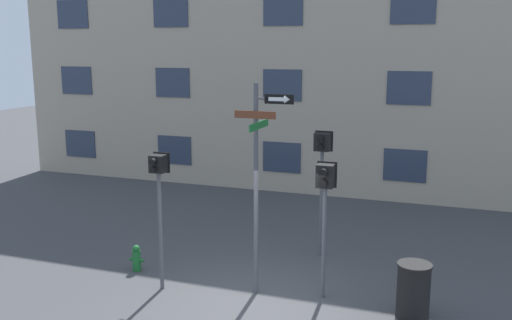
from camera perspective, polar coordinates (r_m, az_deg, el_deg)
ground_plane at (r=11.07m, az=-0.68°, el=-14.51°), size 60.00×60.00×0.00m
building_facade at (r=18.51m, az=9.14°, el=14.72°), size 24.00×0.64×11.95m
street_sign_pole at (r=10.85m, az=0.29°, el=-1.27°), size 1.14×1.03×4.16m
pedestrian_signal_left at (r=11.30m, az=-9.70°, el=-2.57°), size 0.35×0.40×2.79m
pedestrian_signal_right at (r=10.81m, az=6.90°, el=-3.21°), size 0.38×0.40×2.68m
pedestrian_signal_across at (r=12.99m, az=6.63°, el=0.19°), size 0.42×0.40×2.94m
fire_hydrant at (r=12.85m, az=-11.86°, el=-9.61°), size 0.34×0.18×0.59m
trash_bin at (r=10.87m, az=15.46°, el=-12.47°), size 0.62×0.62×1.02m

